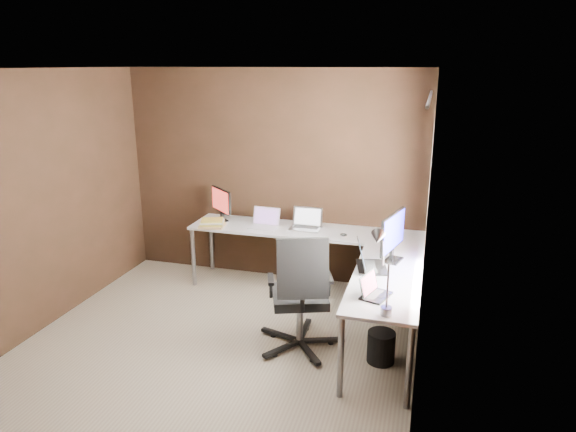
# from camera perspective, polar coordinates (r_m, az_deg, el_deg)

# --- Properties ---
(room) EXTENTS (3.60, 3.60, 2.50)m
(room) POSITION_cam_1_polar(r_m,az_deg,el_deg) (4.40, -4.23, -0.11)
(room) COLOR tan
(room) RESTS_ON ground
(desk) EXTENTS (2.65, 2.25, 0.73)m
(desk) POSITION_cam_1_polar(r_m,az_deg,el_deg) (5.35, 4.53, -3.81)
(desk) COLOR white
(desk) RESTS_ON ground
(drawer_pedestal) EXTENTS (0.42, 0.50, 0.60)m
(drawer_pedestal) POSITION_cam_1_polar(r_m,az_deg,el_deg) (5.52, 10.69, -7.62)
(drawer_pedestal) COLOR white
(drawer_pedestal) RESTS_ON ground
(monitor_left) EXTENTS (0.35, 0.31, 0.39)m
(monitor_left) POSITION_cam_1_polar(r_m,az_deg,el_deg) (6.16, -7.44, 1.50)
(monitor_left) COLOR black
(monitor_left) RESTS_ON desk
(monitor_right) EXTENTS (0.20, 0.56, 0.47)m
(monitor_right) POSITION_cam_1_polar(r_m,az_deg,el_deg) (4.93, 11.58, -1.97)
(monitor_right) COLOR black
(monitor_right) RESTS_ON desk
(laptop_white) EXTENTS (0.34, 0.25, 0.22)m
(laptop_white) POSITION_cam_1_polar(r_m,az_deg,el_deg) (5.91, -2.59, -0.76)
(laptop_white) COLOR white
(laptop_white) RESTS_ON desk
(laptop_silver) EXTENTS (0.35, 0.25, 0.23)m
(laptop_silver) POSITION_cam_1_polar(r_m,az_deg,el_deg) (5.86, 2.05, -0.89)
(laptop_silver) COLOR silver
(laptop_silver) RESTS_ON desk
(laptop_black_big) EXTENTS (0.34, 0.42, 0.25)m
(laptop_black_big) POSITION_cam_1_polar(r_m,az_deg,el_deg) (4.79, 8.88, -5.12)
(laptop_black_big) COLOR black
(laptop_black_big) RESTS_ON desk
(laptop_black_small) EXTENTS (0.27, 0.31, 0.18)m
(laptop_black_small) POSITION_cam_1_polar(r_m,az_deg,el_deg) (4.24, 9.46, -8.24)
(laptop_black_small) COLOR black
(laptop_black_small) RESTS_ON desk
(book_stack) EXTENTS (0.31, 0.27, 0.09)m
(book_stack) POSITION_cam_1_polar(r_m,az_deg,el_deg) (5.97, -8.42, -0.80)
(book_stack) COLOR tan
(book_stack) RESTS_ON desk
(mouse_left) EXTENTS (0.10, 0.08, 0.03)m
(mouse_left) POSITION_cam_1_polar(r_m,az_deg,el_deg) (5.96, -7.87, -1.09)
(mouse_left) COLOR black
(mouse_left) RESTS_ON desk
(mouse_corner) EXTENTS (0.09, 0.06, 0.03)m
(mouse_corner) POSITION_cam_1_polar(r_m,az_deg,el_deg) (5.63, 6.21, -2.08)
(mouse_corner) COLOR black
(mouse_corner) RESTS_ON desk
(desk_lamp) EXTENTS (0.20, 0.23, 0.64)m
(desk_lamp) POSITION_cam_1_polar(r_m,az_deg,el_deg) (3.88, 10.26, -4.95)
(desk_lamp) COLOR slate
(desk_lamp) RESTS_ON desk
(office_chair) EXTENTS (0.63, 0.67, 1.13)m
(office_chair) POSITION_cam_1_polar(r_m,az_deg,el_deg) (4.77, 1.37, -10.96)
(office_chair) COLOR black
(office_chair) RESTS_ON ground
(wastebasket) EXTENTS (0.27, 0.27, 0.28)m
(wastebasket) POSITION_cam_1_polar(r_m,az_deg,el_deg) (4.73, 10.30, -14.12)
(wastebasket) COLOR black
(wastebasket) RESTS_ON ground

